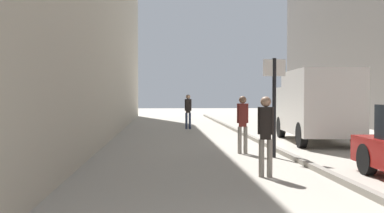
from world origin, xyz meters
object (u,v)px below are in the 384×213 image
(pedestrian_mid_block, at_px, (243,120))
(pedestrian_far_crossing, at_px, (266,131))
(pedestrian_main_foreground, at_px, (188,109))
(street_sign_post, at_px, (274,99))
(delivery_van, at_px, (316,104))

(pedestrian_mid_block, bearing_deg, pedestrian_far_crossing, -86.15)
(pedestrian_main_foreground, bearing_deg, street_sign_post, -81.53)
(pedestrian_far_crossing, bearing_deg, pedestrian_main_foreground, 110.79)
(pedestrian_mid_block, distance_m, street_sign_post, 1.24)
(delivery_van, bearing_deg, pedestrian_main_foreground, 127.10)
(pedestrian_mid_block, distance_m, delivery_van, 4.13)
(pedestrian_mid_block, height_order, street_sign_post, street_sign_post)
(pedestrian_far_crossing, relative_size, delivery_van, 0.32)
(pedestrian_main_foreground, relative_size, street_sign_post, 0.64)
(pedestrian_main_foreground, xyz_separation_m, street_sign_post, (1.67, -9.92, 0.59))
(pedestrian_main_foreground, height_order, pedestrian_mid_block, pedestrian_main_foreground)
(street_sign_post, bearing_deg, pedestrian_mid_block, -53.81)
(pedestrian_main_foreground, distance_m, pedestrian_mid_block, 9.14)
(pedestrian_main_foreground, height_order, pedestrian_far_crossing, pedestrian_main_foreground)
(pedestrian_mid_block, relative_size, pedestrian_far_crossing, 1.00)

